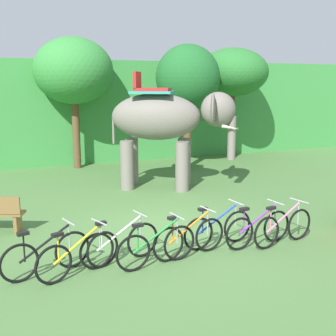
# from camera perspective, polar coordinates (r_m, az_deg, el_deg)

# --- Properties ---
(ground_plane) EXTENTS (80.00, 80.00, 0.00)m
(ground_plane) POSITION_cam_1_polar(r_m,az_deg,el_deg) (10.10, 0.16, -8.45)
(ground_plane) COLOR #4C753D
(foliage_hedge) EXTENTS (36.00, 6.00, 4.37)m
(foliage_hedge) POSITION_cam_1_polar(r_m,az_deg,el_deg) (21.27, -12.22, 7.79)
(foliage_hedge) COLOR #3D8E42
(foliage_hedge) RESTS_ON ground
(tree_right) EXTENTS (3.12, 3.12, 5.20)m
(tree_right) POSITION_cam_1_polar(r_m,az_deg,el_deg) (17.48, -12.58, 12.57)
(tree_right) COLOR brown
(tree_right) RESTS_ON ground
(tree_center_right) EXTENTS (2.55, 2.55, 4.93)m
(tree_center_right) POSITION_cam_1_polar(r_m,az_deg,el_deg) (17.16, 2.67, 11.97)
(tree_center_right) COLOR brown
(tree_center_right) RESTS_ON ground
(tree_far_left) EXTENTS (3.09, 3.09, 4.93)m
(tree_far_left) POSITION_cam_1_polar(r_m,az_deg,el_deg) (19.25, 8.72, 12.54)
(tree_far_left) COLOR brown
(tree_far_left) RESTS_ON ground
(elephant) EXTENTS (4.09, 3.16, 3.78)m
(elephant) POSITION_cam_1_polar(r_m,az_deg,el_deg) (13.78, -0.25, 6.28)
(elephant) COLOR slate
(elephant) RESTS_ON ground
(bike_black) EXTENTS (1.65, 0.65, 0.92)m
(bike_black) POSITION_cam_1_polar(r_m,az_deg,el_deg) (8.11, -16.02, -11.11)
(bike_black) COLOR black
(bike_black) RESTS_ON ground
(bike_yellow) EXTENTS (1.62, 0.73, 0.92)m
(bike_yellow) POSITION_cam_1_polar(r_m,az_deg,el_deg) (7.94, -11.90, -11.40)
(bike_yellow) COLOR black
(bike_yellow) RESTS_ON ground
(bike_white) EXTENTS (1.68, 0.58, 0.92)m
(bike_white) POSITION_cam_1_polar(r_m,az_deg,el_deg) (8.34, -6.44, -10.08)
(bike_white) COLOR black
(bike_white) RESTS_ON ground
(bike_green) EXTENTS (1.70, 0.52, 0.92)m
(bike_green) POSITION_cam_1_polar(r_m,az_deg,el_deg) (8.17, -1.52, -10.49)
(bike_green) COLOR black
(bike_green) RESTS_ON ground
(bike_orange) EXTENTS (1.69, 0.52, 0.92)m
(bike_orange) POSITION_cam_1_polar(r_m,az_deg,el_deg) (8.59, 2.89, -9.37)
(bike_orange) COLOR black
(bike_orange) RESTS_ON ground
(bike_blue) EXTENTS (1.70, 0.52, 0.92)m
(bike_blue) POSITION_cam_1_polar(r_m,az_deg,el_deg) (9.16, 6.76, -8.10)
(bike_blue) COLOR black
(bike_blue) RESTS_ON ground
(bike_purple) EXTENTS (1.70, 0.52, 0.92)m
(bike_purple) POSITION_cam_1_polar(r_m,az_deg,el_deg) (9.30, 12.05, -7.97)
(bike_purple) COLOR black
(bike_purple) RESTS_ON ground
(bike_pink) EXTENTS (1.69, 0.52, 0.92)m
(bike_pink) POSITION_cam_1_polar(r_m,az_deg,el_deg) (9.52, 15.24, -7.68)
(bike_pink) COLOR black
(bike_pink) RESTS_ON ground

